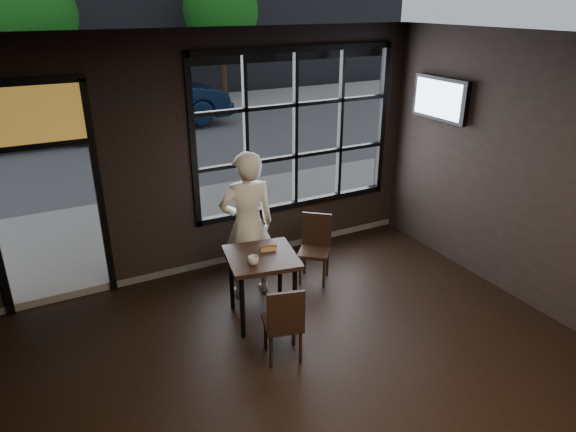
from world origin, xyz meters
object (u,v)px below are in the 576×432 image
navy_car (146,99)px  man (247,226)px  chair_near (283,321)px  cafe_table (262,287)px

navy_car → man: bearing=169.7°
navy_car → chair_near: bearing=169.4°
cafe_table → navy_car: (1.13, 10.18, 0.46)m
man → navy_car: size_ratio=0.40×
chair_near → navy_car: 11.00m
cafe_table → navy_car: size_ratio=0.18×
cafe_table → chair_near: 0.75m
cafe_table → chair_near: chair_near is taller
chair_near → navy_car: bearing=-81.3°
cafe_table → man: (0.09, 0.60, 0.53)m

